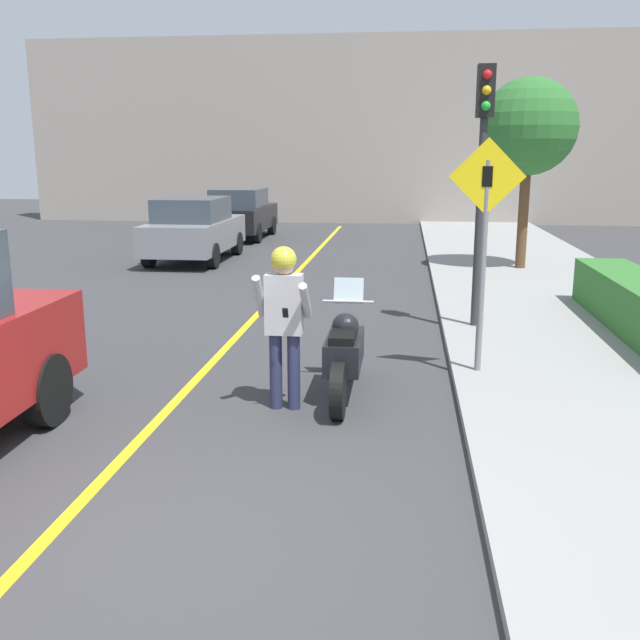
# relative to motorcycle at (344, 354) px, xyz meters

# --- Properties ---
(ground_plane) EXTENTS (80.00, 80.00, 0.00)m
(ground_plane) POSITION_rel_motorcycle_xyz_m (-1.30, -3.42, -0.50)
(ground_plane) COLOR #38383A
(sidewalk_curb) EXTENTS (4.40, 44.00, 0.11)m
(sidewalk_curb) POSITION_rel_motorcycle_xyz_m (3.50, 0.58, -0.45)
(sidewalk_curb) COLOR gray
(sidewalk_curb) RESTS_ON ground
(road_center_line) EXTENTS (0.12, 36.00, 0.01)m
(road_center_line) POSITION_rel_motorcycle_xyz_m (-1.90, 2.58, -0.50)
(road_center_line) COLOR yellow
(road_center_line) RESTS_ON ground
(building_backdrop) EXTENTS (28.00, 1.20, 7.51)m
(building_backdrop) POSITION_rel_motorcycle_xyz_m (-1.30, 22.58, 3.25)
(building_backdrop) COLOR gray
(building_backdrop) RESTS_ON ground
(motorcycle) EXTENTS (0.62, 2.15, 1.29)m
(motorcycle) POSITION_rel_motorcycle_xyz_m (0.00, 0.00, 0.00)
(motorcycle) COLOR black
(motorcycle) RESTS_ON ground
(person_biker) EXTENTS (0.59, 0.49, 1.81)m
(person_biker) POSITION_rel_motorcycle_xyz_m (-0.61, -0.53, 0.62)
(person_biker) COLOR #282D4C
(person_biker) RESTS_ON ground
(crossing_sign) EXTENTS (0.91, 0.08, 2.85)m
(crossing_sign) POSITION_rel_motorcycle_xyz_m (1.62, 0.84, 1.32)
(crossing_sign) COLOR slate
(crossing_sign) RESTS_ON sidewalk_curb
(traffic_light) EXTENTS (0.26, 0.30, 3.95)m
(traffic_light) POSITION_rel_motorcycle_xyz_m (1.80, 3.32, 2.34)
(traffic_light) COLOR #2D2D30
(traffic_light) RESTS_ON sidewalk_curb
(street_tree) EXTENTS (2.24, 2.24, 4.42)m
(street_tree) POSITION_rel_motorcycle_xyz_m (3.46, 9.59, 2.88)
(street_tree) COLOR brown
(street_tree) RESTS_ON sidewalk_curb
(parked_car_grey) EXTENTS (1.88, 4.20, 1.68)m
(parked_car_grey) POSITION_rel_motorcycle_xyz_m (-4.90, 10.51, 0.35)
(parked_car_grey) COLOR black
(parked_car_grey) RESTS_ON ground
(parked_car_black) EXTENTS (1.88, 4.20, 1.68)m
(parked_car_black) POSITION_rel_motorcycle_xyz_m (-4.89, 15.93, 0.35)
(parked_car_black) COLOR black
(parked_car_black) RESTS_ON ground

